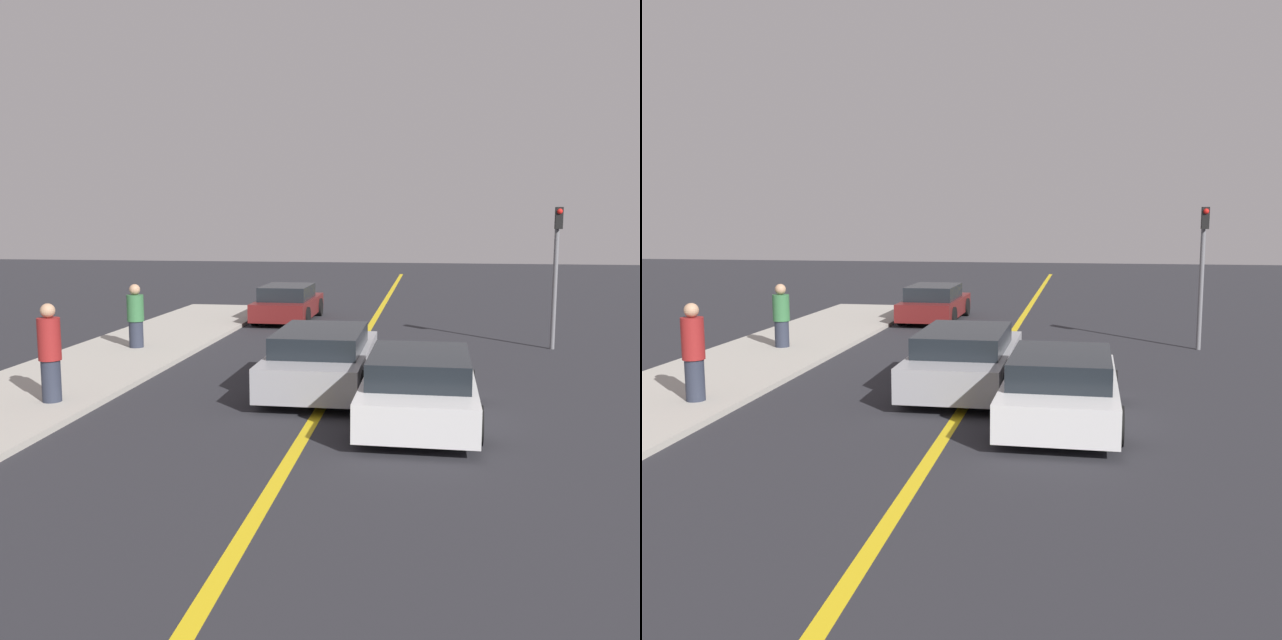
% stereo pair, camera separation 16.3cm
% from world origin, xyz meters
% --- Properties ---
extents(road_center_line, '(0.20, 60.00, 0.01)m').
position_xyz_m(road_center_line, '(0.00, 18.00, 0.00)').
color(road_center_line, gold).
rests_on(road_center_line, ground_plane).
extents(sidewalk_left, '(3.29, 29.62, 0.11)m').
position_xyz_m(sidewalk_left, '(-5.59, 14.81, 0.06)').
color(sidewalk_left, '#ADA89E').
rests_on(sidewalk_left, ground_plane).
extents(car_ahead_center, '(1.97, 4.18, 1.17)m').
position_xyz_m(car_ahead_center, '(1.73, 15.07, 0.57)').
color(car_ahead_center, silver).
rests_on(car_ahead_center, ground_plane).
extents(car_far_distant, '(1.99, 4.55, 1.21)m').
position_xyz_m(car_far_distant, '(-0.22, 17.11, 0.60)').
color(car_far_distant, '#9E9EA3').
rests_on(car_far_distant, ground_plane).
extents(car_parked_left_lot, '(1.87, 4.13, 1.20)m').
position_xyz_m(car_parked_left_lot, '(-2.83, 26.50, 0.58)').
color(car_parked_left_lot, maroon).
rests_on(car_parked_left_lot, ground_plane).
extents(pedestrian_mid_group, '(0.40, 0.40, 1.77)m').
position_xyz_m(pedestrian_mid_group, '(-4.76, 14.85, 0.99)').
color(pedestrian_mid_group, '#282D3D').
rests_on(pedestrian_mid_group, sidewalk_left).
extents(pedestrian_far_standing, '(0.42, 0.42, 1.62)m').
position_xyz_m(pedestrian_far_standing, '(-5.52, 20.30, 0.91)').
color(pedestrian_far_standing, '#282D3D').
rests_on(pedestrian_far_standing, sidewalk_left).
extents(traffic_light, '(0.18, 0.40, 3.66)m').
position_xyz_m(traffic_light, '(5.03, 22.28, 2.27)').
color(traffic_light, slate).
rests_on(traffic_light, ground_plane).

